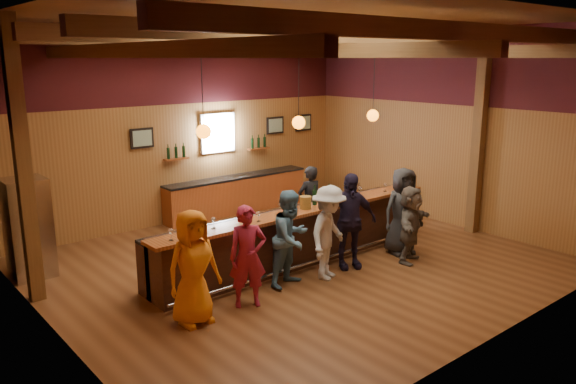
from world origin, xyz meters
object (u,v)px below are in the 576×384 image
customer_denim (291,238)px  customer_white (329,233)px  customer_brown (410,224)px  bottle_a (315,197)px  customer_redvest (248,257)px  customer_dark (402,211)px  back_bar_cabinet (238,194)px  bar_counter (294,235)px  customer_navy (349,221)px  customer_orange (193,267)px  bartender (309,203)px  stainless_fridge (28,228)px  ice_bucket (306,202)px

customer_denim → customer_white: bearing=-29.4°
customer_brown → bottle_a: size_ratio=3.83×
customer_redvest → customer_dark: size_ratio=0.93×
back_bar_cabinet → customer_denim: 4.85m
bar_counter → back_bar_cabinet: (1.18, 3.57, -0.05)m
customer_white → customer_navy: customer_navy is taller
customer_orange → bartender: 4.42m
bar_counter → customer_orange: bearing=-159.8°
stainless_fridge → customer_navy: (4.69, -3.36, 0.00)m
bar_counter → customer_dark: bearing=-28.2°
back_bar_cabinet → customer_denim: (-1.97, -4.42, 0.36)m
customer_orange → customer_redvest: (0.96, -0.03, -0.05)m
customer_redvest → customer_brown: 3.57m
customer_orange → customer_denim: bearing=4.1°
customer_redvest → customer_navy: size_ratio=0.90×
bartender → customer_white: bearing=62.9°
bartender → ice_bucket: bearing=51.8°
customer_denim → bartender: bearing=28.5°
customer_dark → ice_bucket: size_ratio=7.39×
bar_counter → customer_white: (-0.10, -1.06, 0.33)m
bottle_a → customer_redvest: bearing=-158.8°
customer_dark → ice_bucket: customer_dark is taller
customer_denim → customer_navy: customer_navy is taller
customer_redvest → bartender: customer_redvest is taller
bar_counter → customer_redvest: 2.16m
bartender → bottle_a: (-0.84, -1.07, 0.46)m
back_bar_cabinet → customer_white: (-1.28, -4.63, 0.37)m
customer_brown → bottle_a: (-1.35, 1.24, 0.51)m
customer_orange → customer_brown: size_ratio=1.16×
back_bar_cabinet → customer_white: bearing=-105.5°
customer_brown → back_bar_cabinet: bearing=72.4°
customer_redvest → customer_denim: size_ratio=0.97×
customer_redvest → back_bar_cabinet: bearing=82.9°
bar_counter → bartender: bartender is taller
stainless_fridge → bartender: stainless_fridge is taller
stainless_fridge → customer_brown: (5.81, -3.90, -0.15)m
bar_counter → customer_orange: customer_orange is taller
back_bar_cabinet → customer_dark: bearing=-80.5°
ice_bucket → bottle_a: bearing=17.2°
bar_counter → customer_denim: (-0.79, -0.85, 0.32)m
back_bar_cabinet → customer_white: 4.82m
customer_denim → customer_redvest: bearing=178.8°
customer_brown → ice_bucket: customer_brown is taller
bar_counter → bottle_a: size_ratio=16.13×
back_bar_cabinet → customer_denim: size_ratio=2.38×
customer_white → customer_dark: size_ratio=0.97×
back_bar_cabinet → customer_redvest: 5.55m
customer_navy → customer_dark: (1.38, -0.14, -0.03)m
customer_redvest → bottle_a: customer_redvest is taller
customer_orange → bottle_a: 3.29m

